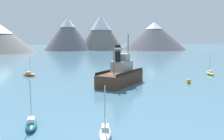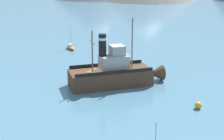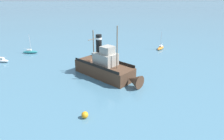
{
  "view_description": "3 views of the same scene",
  "coord_description": "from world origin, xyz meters",
  "px_view_note": "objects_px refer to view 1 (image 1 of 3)",
  "views": [
    {
      "loc": [
        -13.42,
        -41.99,
        9.02
      ],
      "look_at": [
        -0.36,
        1.19,
        2.96
      ],
      "focal_mm": 38.0,
      "sensor_mm": 36.0,
      "label": 1
    },
    {
      "loc": [
        22.86,
        -41.47,
        17.24
      ],
      "look_at": [
        2.59,
        -0.57,
        3.06
      ],
      "focal_mm": 55.0,
      "sensor_mm": 36.0,
      "label": 2
    },
    {
      "loc": [
        36.78,
        0.55,
        15.27
      ],
      "look_at": [
        3.08,
        2.76,
        1.79
      ],
      "focal_mm": 32.0,
      "sensor_mm": 36.0,
      "label": 3
    }
  ],
  "objects_px": {
    "sailboat_yellow": "(210,73)",
    "sailboat_white": "(105,133)",
    "mooring_buoy": "(189,81)",
    "old_tugboat": "(122,75)",
    "sailboat_teal": "(32,124)",
    "sailboat_orange": "(29,74)"
  },
  "relations": [
    {
      "from": "sailboat_orange",
      "to": "mooring_buoy",
      "type": "distance_m",
      "value": 36.6
    },
    {
      "from": "sailboat_yellow",
      "to": "old_tugboat",
      "type": "bearing_deg",
      "value": -168.76
    },
    {
      "from": "sailboat_teal",
      "to": "old_tugboat",
      "type": "bearing_deg",
      "value": 49.48
    },
    {
      "from": "old_tugboat",
      "to": "sailboat_orange",
      "type": "distance_m",
      "value": 24.1
    },
    {
      "from": "old_tugboat",
      "to": "mooring_buoy",
      "type": "height_order",
      "value": "old_tugboat"
    },
    {
      "from": "sailboat_white",
      "to": "mooring_buoy",
      "type": "distance_m",
      "value": 30.8
    },
    {
      "from": "mooring_buoy",
      "to": "sailboat_orange",
      "type": "bearing_deg",
      "value": 148.47
    },
    {
      "from": "old_tugboat",
      "to": "sailboat_white",
      "type": "height_order",
      "value": "old_tugboat"
    },
    {
      "from": "sailboat_white",
      "to": "mooring_buoy",
      "type": "height_order",
      "value": "sailboat_white"
    },
    {
      "from": "old_tugboat",
      "to": "sailboat_teal",
      "type": "relative_size",
      "value": 2.6
    },
    {
      "from": "sailboat_teal",
      "to": "sailboat_white",
      "type": "bearing_deg",
      "value": -34.34
    },
    {
      "from": "old_tugboat",
      "to": "sailboat_white",
      "type": "bearing_deg",
      "value": -112.65
    },
    {
      "from": "sailboat_white",
      "to": "sailboat_orange",
      "type": "relative_size",
      "value": 1.0
    },
    {
      "from": "sailboat_orange",
      "to": "mooring_buoy",
      "type": "xyz_separation_m",
      "value": [
        31.2,
        -19.14,
        0.02
      ]
    },
    {
      "from": "sailboat_yellow",
      "to": "sailboat_white",
      "type": "bearing_deg",
      "value": -140.55
    },
    {
      "from": "sailboat_white",
      "to": "mooring_buoy",
      "type": "bearing_deg",
      "value": 41.62
    },
    {
      "from": "sailboat_teal",
      "to": "mooring_buoy",
      "type": "distance_m",
      "value": 33.61
    },
    {
      "from": "sailboat_teal",
      "to": "sailboat_orange",
      "type": "bearing_deg",
      "value": 92.65
    },
    {
      "from": "sailboat_teal",
      "to": "sailboat_white",
      "type": "distance_m",
      "value": 7.92
    },
    {
      "from": "sailboat_teal",
      "to": "mooring_buoy",
      "type": "xyz_separation_m",
      "value": [
        29.57,
        15.99,
        0.02
      ]
    },
    {
      "from": "sailboat_white",
      "to": "sailboat_yellow",
      "type": "distance_m",
      "value": 45.09
    },
    {
      "from": "sailboat_teal",
      "to": "mooring_buoy",
      "type": "bearing_deg",
      "value": 28.4
    }
  ]
}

